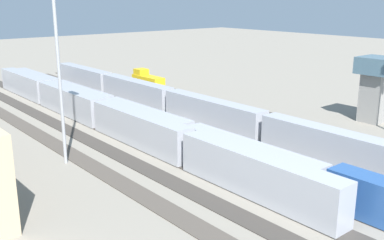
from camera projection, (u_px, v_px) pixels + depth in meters
ground_plane at (172, 127)px, 79.85m from camera, size 400.00×400.00×0.00m
track_bed_0 at (250, 110)px, 92.14m from camera, size 140.00×2.80×0.12m
track_bed_1 at (233, 113)px, 89.06m from camera, size 140.00×2.80×0.12m
track_bed_2 at (214, 118)px, 85.99m from camera, size 140.00×2.80×0.12m
track_bed_3 at (194, 122)px, 82.91m from camera, size 140.00×2.80×0.12m
track_bed_4 at (172, 127)px, 79.83m from camera, size 140.00×2.80×0.12m
track_bed_5 at (149, 132)px, 76.76m from camera, size 140.00×2.80×0.12m
track_bed_6 at (123, 138)px, 73.68m from camera, size 140.00×2.80×0.12m
track_bed_7 at (95, 144)px, 70.61m from camera, size 140.00×2.80×0.12m
track_bed_8 at (65, 150)px, 67.53m from camera, size 140.00×2.80×0.12m
train_on_track_6 at (101, 114)px, 78.37m from camera, size 95.60×3.00×5.00m
train_on_track_5 at (138, 117)px, 78.65m from camera, size 114.80×3.06×4.40m
train_on_track_1 at (148, 82)px, 110.61m from camera, size 10.00×3.00×5.00m
train_on_track_3 at (212, 114)px, 78.53m from camera, size 119.80×3.00×5.00m
light_mast_1 at (55, 20)px, 57.50m from camera, size 2.80×0.70×30.81m
control_tower at (376, 84)px, 81.69m from camera, size 6.00×6.00×11.89m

